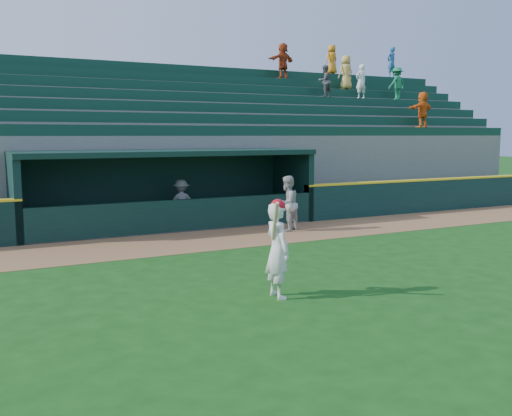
# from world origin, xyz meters

# --- Properties ---
(ground) EXTENTS (120.00, 120.00, 0.00)m
(ground) POSITION_xyz_m (0.00, 0.00, 0.00)
(ground) COLOR #134310
(ground) RESTS_ON ground
(warning_track) EXTENTS (40.00, 3.00, 0.01)m
(warning_track) POSITION_xyz_m (0.00, 4.90, 0.01)
(warning_track) COLOR brown
(warning_track) RESTS_ON ground
(field_wall_right) EXTENTS (15.50, 0.30, 1.20)m
(field_wall_right) POSITION_xyz_m (12.25, 6.55, 0.60)
(field_wall_right) COLOR black
(field_wall_right) RESTS_ON ground
(wall_stripe_right) EXTENTS (15.50, 0.32, 0.06)m
(wall_stripe_right) POSITION_xyz_m (12.25, 6.55, 1.23)
(wall_stripe_right) COLOR yellow
(wall_stripe_right) RESTS_ON field_wall_right
(dugout_player_front) EXTENTS (1.03, 0.95, 1.71)m
(dugout_player_front) POSITION_xyz_m (2.92, 5.16, 0.85)
(dugout_player_front) COLOR #A7A7A2
(dugout_player_front) RESTS_ON ground
(dugout_player_inside) EXTENTS (1.02, 0.67, 1.49)m
(dugout_player_inside) POSITION_xyz_m (0.49, 7.89, 0.74)
(dugout_player_inside) COLOR #979792
(dugout_player_inside) RESTS_ON ground
(dugout) EXTENTS (9.40, 2.80, 2.46)m
(dugout) POSITION_xyz_m (0.00, 8.00, 1.36)
(dugout) COLOR slate
(dugout) RESTS_ON ground
(stands) EXTENTS (34.50, 6.27, 7.58)m
(stands) POSITION_xyz_m (0.05, 12.57, 2.40)
(stands) COLOR slate
(stands) RESTS_ON ground
(batter_at_plate) EXTENTS (0.51, 0.79, 1.83)m
(batter_at_plate) POSITION_xyz_m (-0.89, -0.97, 0.91)
(batter_at_plate) COLOR silver
(batter_at_plate) RESTS_ON ground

